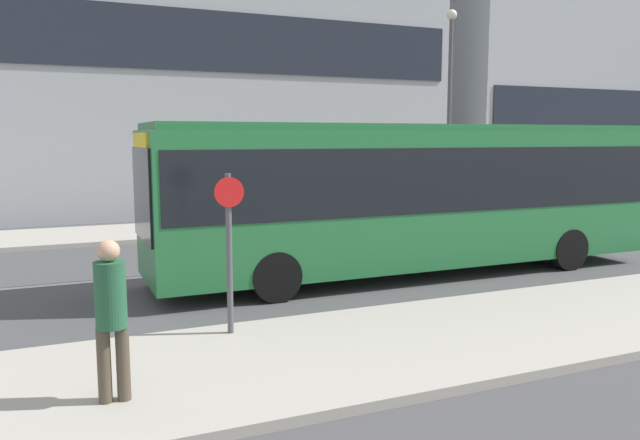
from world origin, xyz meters
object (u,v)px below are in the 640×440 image
bus_stop_sign (229,240)px  city_bus (411,189)px  street_lamp (450,93)px  parked_car_0 (566,204)px  pedestrian_near_stop (111,310)px

bus_stop_sign → city_bus: bearing=31.1°
city_bus → street_lamp: bearing=50.2°
city_bus → street_lamp: (6.08, 7.33, 2.70)m
parked_car_0 → bus_stop_sign: (-14.85, -8.33, 0.91)m
city_bus → parked_car_0: size_ratio=2.94×
bus_stop_sign → street_lamp: 15.41m
city_bus → pedestrian_near_stop: bearing=-144.6°
bus_stop_sign → pedestrian_near_stop: bearing=-134.7°
pedestrian_near_stop → street_lamp: (12.87, 12.17, 3.44)m
city_bus → street_lamp: street_lamp is taller
parked_car_0 → city_bus: bearing=-151.6°
pedestrian_near_stop → bus_stop_sign: (1.84, 1.86, 0.37)m
city_bus → bus_stop_sign: bearing=-149.0°
parked_car_0 → pedestrian_near_stop: size_ratio=2.16×
street_lamp → parked_car_0: bearing=-27.4°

